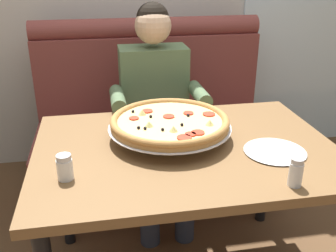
% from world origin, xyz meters
% --- Properties ---
extents(booth_bench, '(1.55, 0.78, 1.13)m').
position_xyz_m(booth_bench, '(0.00, 0.93, 0.40)').
color(booth_bench, brown).
rests_on(booth_bench, ground_plane).
extents(dining_table, '(1.29, 0.92, 0.75)m').
position_xyz_m(dining_table, '(0.00, 0.00, 0.66)').
color(dining_table, brown).
rests_on(dining_table, ground_plane).
extents(diner_main, '(0.54, 0.64, 1.27)m').
position_xyz_m(diner_main, '(-0.03, 0.67, 0.71)').
color(diner_main, '#2D3342').
rests_on(diner_main, ground_plane).
extents(pizza, '(0.55, 0.55, 0.11)m').
position_xyz_m(pizza, '(-0.05, 0.09, 0.83)').
color(pizza, silver).
rests_on(pizza, dining_table).
extents(shaker_oregano, '(0.06, 0.06, 0.10)m').
position_xyz_m(shaker_oregano, '(-0.50, -0.19, 0.79)').
color(shaker_oregano, white).
rests_on(shaker_oregano, dining_table).
extents(shaker_pepper_flakes, '(0.05, 0.05, 0.11)m').
position_xyz_m(shaker_pepper_flakes, '(0.31, -0.38, 0.79)').
color(shaker_pepper_flakes, white).
rests_on(shaker_pepper_flakes, dining_table).
extents(plate_near_left, '(0.26, 0.26, 0.02)m').
position_xyz_m(plate_near_left, '(0.35, -0.13, 0.76)').
color(plate_near_left, white).
rests_on(plate_near_left, dining_table).
extents(patio_chair, '(0.42, 0.41, 0.86)m').
position_xyz_m(patio_chair, '(1.29, 2.16, 0.52)').
color(patio_chair, black).
rests_on(patio_chair, ground_plane).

